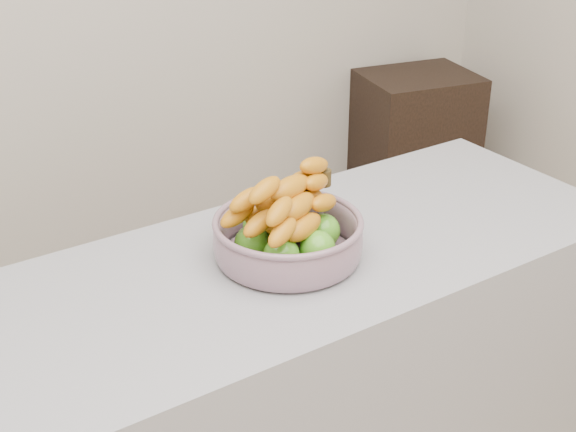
# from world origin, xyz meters

# --- Properties ---
(cabinet) EXTENTS (0.51, 0.44, 0.80)m
(cabinet) POSITION_xyz_m (1.54, 1.78, 0.40)
(cabinet) COLOR black
(cabinet) RESTS_ON ground
(fruit_bowl) EXTENTS (0.32, 0.32, 0.19)m
(fruit_bowl) POSITION_xyz_m (0.19, 0.71, 0.96)
(fruit_bowl) COLOR #8D99A9
(fruit_bowl) RESTS_ON counter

